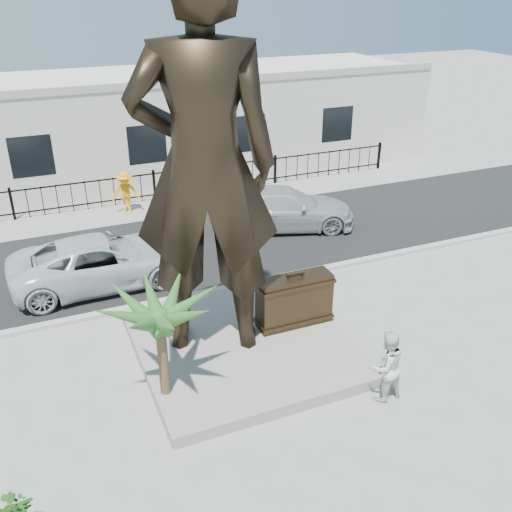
{
  "coord_description": "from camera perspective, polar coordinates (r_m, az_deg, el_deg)",
  "views": [
    {
      "loc": [
        -4.86,
        -9.48,
        8.46
      ],
      "look_at": [
        0.0,
        2.0,
        2.3
      ],
      "focal_mm": 40.0,
      "sensor_mm": 36.0,
      "label": 1
    }
  ],
  "objects": [
    {
      "name": "suitcase",
      "position": [
        14.66,
        3.86,
        -4.46
      ],
      "size": [
        1.93,
        0.62,
        1.36
      ],
      "primitive_type": "cube",
      "rotation": [
        0.0,
        0.0,
        -0.0
      ],
      "color": "#322315",
      "rests_on": "plinth"
    },
    {
      "name": "worker",
      "position": [
        22.9,
        -12.91,
        6.21
      ],
      "size": [
        1.14,
        0.74,
        1.66
      ],
      "primitive_type": "imported",
      "rotation": [
        0.0,
        0.0,
        -0.12
      ],
      "color": "#FFA30D",
      "rests_on": "far_sidewalk"
    },
    {
      "name": "shrub",
      "position": [
        10.71,
        -23.05,
        -22.36
      ],
      "size": [
        0.68,
        0.59,
        0.74
      ],
      "primitive_type": "imported",
      "rotation": [
        0.0,
        0.0,
        -0.03
      ],
      "color": "#387124",
      "rests_on": "planter"
    },
    {
      "name": "curb",
      "position": [
        17.02,
        -3.29,
        -3.33
      ],
      "size": [
        40.0,
        0.25,
        0.12
      ],
      "primitive_type": "cube",
      "color": "#A5A399",
      "rests_on": "ground"
    },
    {
      "name": "far_sidewalk",
      "position": [
        23.59,
        -9.55,
        4.93
      ],
      "size": [
        40.0,
        2.5,
        0.02
      ],
      "primitive_type": "cube",
      "color": "#9E9991",
      "rests_on": "ground"
    },
    {
      "name": "palm_tree",
      "position": [
        13.12,
        -8.9,
        -14.25
      ],
      "size": [
        1.8,
        1.8,
        3.2
      ],
      "primitive_type": null,
      "color": "#2A5920",
      "rests_on": "ground"
    },
    {
      "name": "fence",
      "position": [
        24.12,
        -10.13,
        6.86
      ],
      "size": [
        22.0,
        0.1,
        1.2
      ],
      "primitive_type": "cube",
      "color": "black",
      "rests_on": "ground"
    },
    {
      "name": "ground",
      "position": [
        13.6,
        3.36,
        -12.22
      ],
      "size": [
        100.0,
        100.0,
        0.0
      ],
      "primitive_type": "plane",
      "color": "#9E9991",
      "rests_on": "ground"
    },
    {
      "name": "car_white",
      "position": [
        17.69,
        -15.14,
        -0.5
      ],
      "size": [
        5.38,
        2.53,
        1.49
      ],
      "primitive_type": "imported",
      "rotation": [
        0.0,
        0.0,
        1.58
      ],
      "color": "silver",
      "rests_on": "street"
    },
    {
      "name": "statue",
      "position": [
        12.44,
        -5.23,
        8.82
      ],
      "size": [
        3.74,
        3.03,
        8.89
      ],
      "primitive_type": "imported",
      "rotation": [
        0.0,
        0.0,
        2.82
      ],
      "color": "black",
      "rests_on": "plinth"
    },
    {
      "name": "street",
      "position": [
        20.01,
        -6.71,
        1.12
      ],
      "size": [
        40.0,
        7.0,
        0.01
      ],
      "primitive_type": "cube",
      "color": "black",
      "rests_on": "ground"
    },
    {
      "name": "plinth",
      "position": [
        14.44,
        -1.07,
        -8.83
      ],
      "size": [
        5.2,
        5.2,
        0.3
      ],
      "primitive_type": "cube",
      "color": "gray",
      "rests_on": "ground"
    },
    {
      "name": "car_silver",
      "position": [
        21.02,
        2.78,
        4.8
      ],
      "size": [
        5.6,
        3.59,
        1.51
      ],
      "primitive_type": "imported",
      "rotation": [
        0.0,
        0.0,
        1.26
      ],
      "color": "#AAACAF",
      "rests_on": "street"
    },
    {
      "name": "tourist",
      "position": [
        12.88,
        12.89,
        -10.69
      ],
      "size": [
        0.88,
        0.71,
        1.71
      ],
      "primitive_type": "imported",
      "rotation": [
        0.0,
        0.0,
        3.23
      ],
      "color": "silver",
      "rests_on": "ground"
    },
    {
      "name": "building",
      "position": [
        27.64,
        -12.52,
        12.6
      ],
      "size": [
        28.0,
        7.0,
        4.4
      ],
      "primitive_type": "cube",
      "color": "silver",
      "rests_on": "ground"
    }
  ]
}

